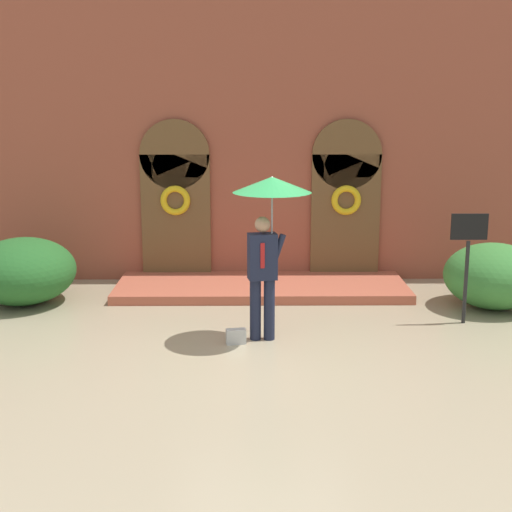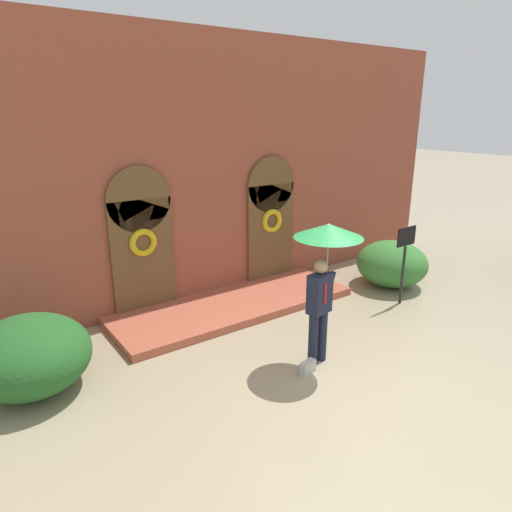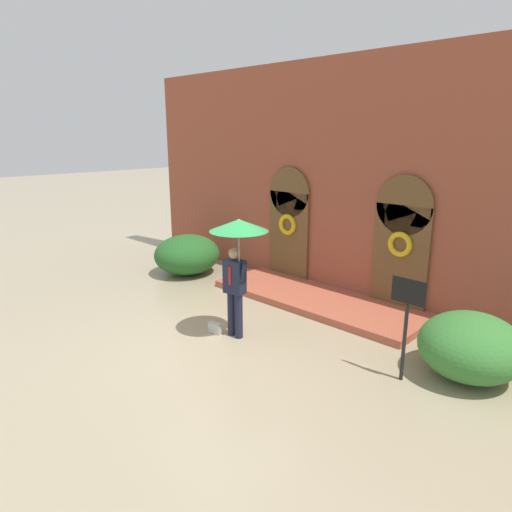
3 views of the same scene
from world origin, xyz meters
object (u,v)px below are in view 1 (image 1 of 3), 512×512
(shrub_left, at_px, (23,271))
(person_with_umbrella, at_px, (270,209))
(shrub_right, at_px, (494,276))
(handbag, at_px, (236,336))
(sign_post, at_px, (468,250))

(shrub_left, bearing_deg, person_with_umbrella, -25.03)
(shrub_left, relative_size, shrub_right, 1.12)
(handbag, relative_size, shrub_right, 0.17)
(handbag, xyz_separation_m, shrub_right, (4.26, 1.80, 0.43))
(shrub_left, xyz_separation_m, shrub_right, (7.91, -0.33, -0.02))
(person_with_umbrella, distance_m, shrub_right, 4.33)
(handbag, height_order, sign_post, sign_post)
(handbag, bearing_deg, sign_post, 4.71)
(person_with_umbrella, height_order, sign_post, person_with_umbrella)
(sign_post, height_order, shrub_left, sign_post)
(handbag, xyz_separation_m, sign_post, (3.52, 0.94, 1.05))
(shrub_right, bearing_deg, handbag, -157.10)
(person_with_umbrella, height_order, shrub_left, person_with_umbrella)
(shrub_right, bearing_deg, person_with_umbrella, -157.08)
(person_with_umbrella, xyz_separation_m, shrub_left, (-4.13, 1.93, -1.35))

